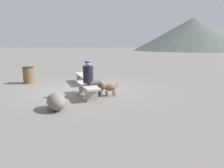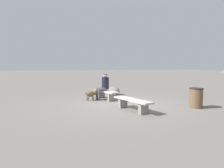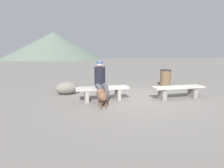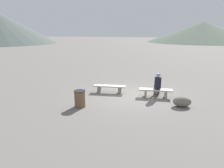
% 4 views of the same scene
% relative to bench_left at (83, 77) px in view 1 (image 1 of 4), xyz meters
% --- Properties ---
extents(ground, '(210.00, 210.00, 0.06)m').
position_rel_bench_left_xyz_m(ground, '(1.36, -0.14, -0.33)').
color(ground, slate).
extents(bench_left, '(1.86, 0.65, 0.42)m').
position_rel_bench_left_xyz_m(bench_left, '(0.00, 0.00, 0.00)').
color(bench_left, gray).
rests_on(bench_left, ground).
extents(bench_right, '(1.77, 0.67, 0.44)m').
position_rel_bench_left_xyz_m(bench_right, '(2.58, -0.07, 0.03)').
color(bench_right, gray).
rests_on(bench_right, ground).
extents(seated_person, '(0.41, 0.66, 1.28)m').
position_rel_bench_left_xyz_m(seated_person, '(2.65, 0.03, 0.44)').
color(seated_person, black).
rests_on(seated_person, ground).
extents(dog, '(0.33, 0.71, 0.49)m').
position_rel_bench_left_xyz_m(dog, '(2.65, 0.64, 0.03)').
color(dog, brown).
rests_on(dog, ground).
extents(trash_bin, '(0.53, 0.53, 0.78)m').
position_rel_bench_left_xyz_m(trash_bin, '(-0.64, -2.50, 0.09)').
color(trash_bin, brown).
rests_on(trash_bin, ground).
extents(boulder, '(0.93, 0.68, 0.48)m').
position_rel_bench_left_xyz_m(boulder, '(3.88, -1.10, -0.06)').
color(boulder, '#6B665B').
rests_on(boulder, ground).
extents(distant_peak_0, '(33.94, 33.94, 9.30)m').
position_rel_bench_left_xyz_m(distant_peak_0, '(-45.21, 35.78, 4.35)').
color(distant_peak_0, '#4C5651').
rests_on(distant_peak_0, ground).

